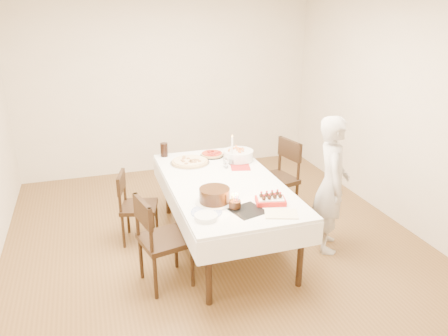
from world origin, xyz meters
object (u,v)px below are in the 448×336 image
object	(u,v)px
cola_glass	(164,150)
dining_table	(224,213)
pasta_bowl	(238,155)
chair_right_savory	(275,180)
chair_left_dessert	(165,240)
taper_candle	(232,149)
strawberry_box	(271,200)
chair_left_savory	(139,207)
pizza_pepperoni	(212,154)
layer_cake	(215,196)
birthday_cake	(235,201)
person	(331,185)
pizza_white	(190,162)

from	to	relation	value
cola_glass	dining_table	bearing A→B (deg)	-65.27
pasta_bowl	cola_glass	bearing A→B (deg)	153.50
chair_right_savory	chair_left_dessert	world-z (taller)	chair_right_savory
taper_candle	strawberry_box	xyz separation A→B (m)	(0.00, -1.11, -0.14)
cola_glass	chair_left_dessert	bearing A→B (deg)	-100.77
pasta_bowl	cola_glass	distance (m)	0.91
chair_right_savory	chair_left_savory	size ratio (longest dim) A/B	1.19
chair_left_savory	taper_candle	xyz separation A→B (m)	(1.11, 0.10, 0.52)
chair_left_dessert	pasta_bowl	xyz separation A→B (m)	(1.10, 1.08, 0.36)
chair_left_savory	strawberry_box	size ratio (longest dim) A/B	2.97
pizza_pepperoni	taper_candle	xyz separation A→B (m)	(0.14, -0.34, 0.16)
chair_left_dessert	cola_glass	distance (m)	1.56
chair_left_dessert	layer_cake	distance (m)	0.61
dining_table	chair_left_savory	size ratio (longest dim) A/B	2.63
pasta_bowl	taper_candle	xyz separation A→B (m)	(-0.11, -0.10, 0.11)
chair_left_savory	cola_glass	world-z (taller)	cola_glass
pizza_pepperoni	birthday_cake	bearing A→B (deg)	-98.08
chair_left_savory	person	xyz separation A→B (m)	(1.91, -0.76, 0.33)
chair_right_savory	person	distance (m)	0.93
dining_table	chair_left_dessert	distance (m)	0.89
pizza_white	strawberry_box	world-z (taller)	strawberry_box
pizza_white	taper_candle	xyz separation A→B (m)	(0.46, -0.17, 0.16)
chair_left_dessert	pizza_pepperoni	distance (m)	1.59
pizza_white	birthday_cake	bearing A→B (deg)	-84.86
chair_left_dessert	layer_cake	bearing A→B (deg)	172.50
chair_left_dessert	person	bearing A→B (deg)	171.16
dining_table	chair_left_dessert	xyz separation A→B (m)	(-0.73, -0.50, 0.08)
birthday_cake	pizza_pepperoni	bearing A→B (deg)	81.92
dining_table	strawberry_box	xyz separation A→B (m)	(0.25, -0.64, 0.41)
dining_table	chair_right_savory	xyz separation A→B (m)	(0.81, 0.47, 0.11)
chair_right_savory	taper_candle	size ratio (longest dim) A/B	2.70
taper_candle	dining_table	bearing A→B (deg)	-117.87
person	birthday_cake	bearing A→B (deg)	125.27
pizza_pepperoni	birthday_cake	xyz separation A→B (m)	(-0.21, -1.44, 0.05)
person	cola_glass	distance (m)	2.04
dining_table	birthday_cake	xyz separation A→B (m)	(-0.10, -0.63, 0.45)
chair_left_savory	cola_glass	distance (m)	0.85
chair_left_dessert	person	world-z (taller)	person
chair_left_savory	pizza_pepperoni	size ratio (longest dim) A/B	2.81
person	chair_left_dessert	bearing A→B (deg)	116.92
chair_left_dessert	chair_left_savory	bearing A→B (deg)	-94.21
taper_candle	strawberry_box	distance (m)	1.12
person	cola_glass	bearing A→B (deg)	70.95
strawberry_box	chair_left_dessert	bearing A→B (deg)	172.39
pizza_pepperoni	pasta_bowl	distance (m)	0.35
person	pizza_pepperoni	xyz separation A→B (m)	(-0.95, 1.20, 0.04)
chair_left_savory	layer_cake	size ratio (longest dim) A/B	2.22
pizza_pepperoni	pasta_bowl	world-z (taller)	pasta_bowl
chair_right_savory	birthday_cake	world-z (taller)	chair_right_savory
dining_table	cola_glass	distance (m)	1.17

